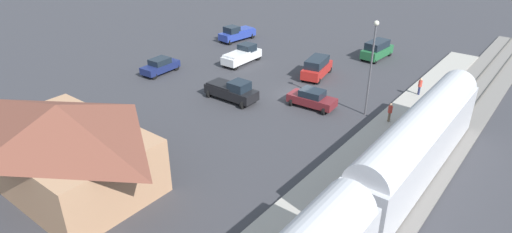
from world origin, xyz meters
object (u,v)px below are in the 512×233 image
passenger_train (356,211)px  sedan_navy (160,66)px  pickup_white (242,55)px  sedan_maroon (312,98)px  light_pole_near_platform (372,59)px  station_building (65,144)px  pickup_black (232,90)px  suv_green (377,49)px  pedestrian_waiting_far (420,85)px  suv_red (317,67)px  pickup_blue (237,33)px  pedestrian_on_platform (390,111)px

passenger_train → sedan_navy: bearing=-22.0°
pickup_white → sedan_maroon: bearing=157.2°
sedan_navy → light_pole_near_platform: light_pole_near_platform is taller
station_building → sedan_navy: bearing=-57.0°
pickup_black → suv_green: suv_green is taller
pedestrian_waiting_far → pickup_black: 18.39m
suv_red → suv_green: 10.31m
passenger_train → suv_green: size_ratio=7.49×
pedestrian_waiting_far → suv_red: size_ratio=0.33×
passenger_train → station_building: bearing=17.9°
pickup_black → sedan_navy: (11.15, -0.60, -0.15)m
pickup_white → suv_red: size_ratio=1.05×
pickup_blue → light_pole_near_platform: 26.74m
pedestrian_on_platform → suv_green: suv_green is taller
sedan_maroon → station_building: bearing=72.4°
suv_red → light_pole_near_platform: 10.69m
sedan_maroon → light_pole_near_platform: (-4.68, -1.63, 4.47)m
pedestrian_waiting_far → sedan_navy: bearing=24.0°
pedestrian_waiting_far → suv_green: suv_green is taller
sedan_navy → pickup_blue: bearing=-84.6°
pickup_white → station_building: bearing=103.8°
station_building → pickup_black: bearing=-88.6°
pedestrian_waiting_far → suv_red: suv_red is taller
pedestrian_on_platform → pickup_blue: (26.61, -11.12, -0.25)m
pickup_white → suv_red: suv_red is taller
sedan_maroon → pedestrian_on_platform: bearing=-171.4°
pickup_white → pickup_blue: same height
suv_red → sedan_navy: bearing=34.0°
suv_green → sedan_maroon: bearing=93.3°
sedan_navy → pickup_blue: 15.07m
station_building → sedan_navy: station_building is taller
sedan_maroon → light_pole_near_platform: bearing=-160.8°
sedan_navy → suv_green: size_ratio=0.91×
pickup_black → suv_green: (-5.94, -20.33, 0.12)m
passenger_train → pickup_black: (18.41, -11.35, -1.83)m
pickup_blue → suv_green: bearing=-165.7°
pickup_blue → sedan_navy: bearing=95.4°
passenger_train → sedan_navy: passenger_train is taller
suv_green → station_building: bearing=81.6°
suv_red → sedan_maroon: (-3.59, 6.95, -0.27)m
pickup_white → sedan_navy: pickup_white is taller
pedestrian_waiting_far → suv_green: bearing=-46.3°
pedestrian_waiting_far → sedan_navy: size_ratio=0.37×
pedestrian_on_platform → sedan_navy: pedestrian_on_platform is taller
passenger_train → pickup_blue: passenger_train is taller
pickup_white → light_pole_near_platform: 18.53m
passenger_train → suv_red: bearing=-55.2°
sedan_navy → light_pole_near_platform: (-22.76, -4.44, 4.47)m
pickup_black → suv_green: size_ratio=1.08×
sedan_navy → sedan_maroon: same height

